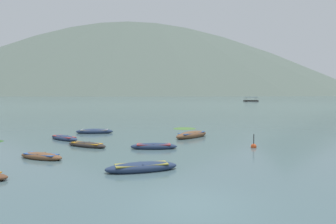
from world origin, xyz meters
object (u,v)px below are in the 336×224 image
(rowboat_1, at_px, (154,146))
(rowboat_2, at_px, (41,156))
(ferry_0, at_px, (251,101))
(rowboat_3, at_px, (94,131))
(rowboat_5, at_px, (87,145))
(rowboat_6, at_px, (142,167))
(rowboat_4, at_px, (64,138))
(mooring_buoy, at_px, (254,146))
(rowboat_0, at_px, (192,135))

(rowboat_1, height_order, rowboat_2, rowboat_1)
(rowboat_1, bearing_deg, ferry_0, 70.66)
(ferry_0, bearing_deg, rowboat_3, -112.88)
(rowboat_3, height_order, rowboat_5, rowboat_3)
(rowboat_2, relative_size, rowboat_5, 0.91)
(rowboat_5, xyz_separation_m, rowboat_6, (4.54, -6.78, 0.04))
(rowboat_4, bearing_deg, rowboat_1, -28.04)
(mooring_buoy, bearing_deg, rowboat_2, -166.08)
(rowboat_3, relative_size, mooring_buoy, 3.31)
(rowboat_2, bearing_deg, ferry_0, 68.68)
(rowboat_6, bearing_deg, rowboat_0, 72.39)
(rowboat_0, xyz_separation_m, mooring_buoy, (3.98, -5.07, -0.11))
(rowboat_1, distance_m, rowboat_4, 8.72)
(rowboat_1, relative_size, rowboat_2, 1.05)
(rowboat_1, relative_size, mooring_buoy, 2.97)
(rowboat_0, relative_size, mooring_buoy, 3.28)
(rowboat_3, bearing_deg, rowboat_0, -17.40)
(ferry_0, bearing_deg, rowboat_4, -112.80)
(rowboat_1, xyz_separation_m, rowboat_5, (-4.93, 0.84, -0.02))
(rowboat_0, relative_size, rowboat_6, 0.95)
(rowboat_3, relative_size, rowboat_5, 1.06)
(rowboat_4, height_order, ferry_0, ferry_0)
(rowboat_1, relative_size, rowboat_5, 0.95)
(rowboat_4, height_order, rowboat_6, rowboat_6)
(rowboat_1, relative_size, rowboat_3, 0.90)
(ferry_0, bearing_deg, rowboat_1, -109.34)
(rowboat_4, relative_size, mooring_buoy, 2.98)
(rowboat_1, bearing_deg, rowboat_5, 170.29)
(rowboat_1, height_order, mooring_buoy, mooring_buoy)
(ferry_0, bearing_deg, rowboat_2, -111.32)
(rowboat_4, relative_size, ferry_0, 0.43)
(rowboat_2, distance_m, rowboat_3, 11.41)
(mooring_buoy, bearing_deg, rowboat_6, -140.60)
(rowboat_3, relative_size, rowboat_4, 1.11)
(rowboat_0, bearing_deg, mooring_buoy, -51.88)
(rowboat_3, xyz_separation_m, rowboat_6, (5.76, -14.20, 0.00))
(rowboat_4, bearing_deg, mooring_buoy, -14.47)
(rowboat_4, bearing_deg, rowboat_2, -81.14)
(rowboat_1, distance_m, ferry_0, 143.99)
(rowboat_3, bearing_deg, rowboat_6, -67.94)
(rowboat_3, xyz_separation_m, rowboat_5, (1.22, -7.42, -0.03))
(rowboat_5, xyz_separation_m, mooring_buoy, (12.09, -0.58, -0.03))
(rowboat_1, relative_size, rowboat_6, 0.86)
(rowboat_2, height_order, mooring_buoy, mooring_buoy)
(rowboat_0, bearing_deg, rowboat_1, -120.82)
(rowboat_0, height_order, rowboat_2, rowboat_0)
(rowboat_4, xyz_separation_m, mooring_buoy, (14.86, -3.83, -0.04))
(rowboat_4, distance_m, ferry_0, 142.93)
(mooring_buoy, bearing_deg, rowboat_5, 177.27)
(rowboat_0, bearing_deg, rowboat_6, -107.61)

